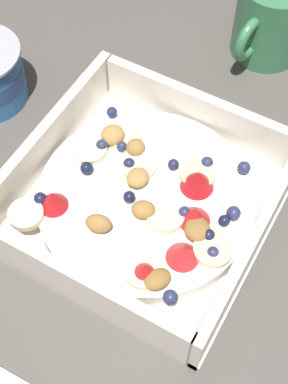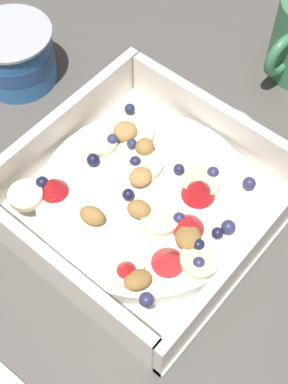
{
  "view_description": "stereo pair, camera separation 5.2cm",
  "coord_description": "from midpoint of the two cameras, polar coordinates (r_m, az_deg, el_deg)",
  "views": [
    {
      "loc": [
        -0.23,
        -0.14,
        0.47
      ],
      "look_at": [
        0.01,
        0.0,
        0.03
      ],
      "focal_mm": 52.98,
      "sensor_mm": 36.0,
      "label": 1
    },
    {
      "loc": [
        -0.2,
        -0.18,
        0.47
      ],
      "look_at": [
        0.01,
        0.0,
        0.03
      ],
      "focal_mm": 52.98,
      "sensor_mm": 36.0,
      "label": 2
    }
  ],
  "objects": [
    {
      "name": "fruit_bowl",
      "position": [
        0.52,
        2.83,
        -0.99
      ],
      "size": [
        0.23,
        0.23,
        0.06
      ],
      "color": "white",
      "rests_on": "ground"
    },
    {
      "name": "yogurt_cup",
      "position": [
        0.63,
        -10.56,
        13.25
      ],
      "size": [
        0.09,
        0.09,
        0.06
      ],
      "color": "#3370B7",
      "rests_on": "ground"
    },
    {
      "name": "spoon",
      "position": [
        0.62,
        8.97,
        8.23
      ],
      "size": [
        0.05,
        0.17,
        0.01
      ],
      "color": "silver",
      "rests_on": "ground"
    },
    {
      "name": "ground_plane",
      "position": [
        0.54,
        2.04,
        -2.9
      ],
      "size": [
        2.4,
        2.4,
        0.0
      ],
      "primitive_type": "plane",
      "color": "#56514C"
    }
  ]
}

